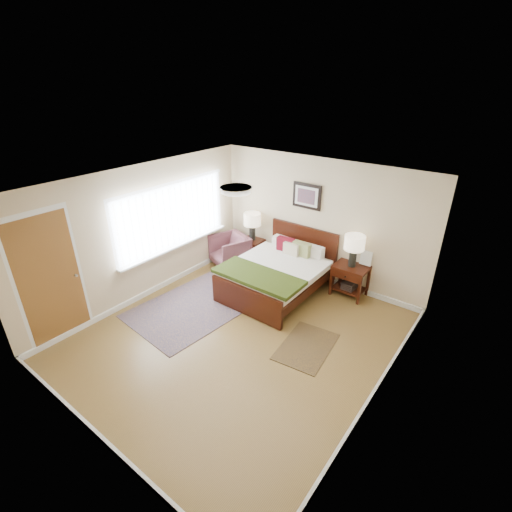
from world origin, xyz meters
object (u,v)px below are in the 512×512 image
(nightstand_left, at_px, (252,245))
(armchair, at_px, (230,251))
(lamp_right, at_px, (354,245))
(rug_persian, at_px, (194,307))
(lamp_left, at_px, (252,221))
(nightstand_right, at_px, (350,278))
(bed, at_px, (278,269))

(nightstand_left, bearing_deg, armchair, -127.52)
(lamp_right, distance_m, rug_persian, 3.15)
(nightstand_left, distance_m, rug_persian, 2.17)
(lamp_right, bearing_deg, rug_persian, -134.20)
(nightstand_left, xyz_separation_m, lamp_right, (2.36, 0.02, 0.64))
(lamp_left, xyz_separation_m, lamp_right, (2.36, 0.00, 0.08))
(nightstand_left, height_order, armchair, armchair)
(nightstand_left, bearing_deg, nightstand_right, 0.14)
(nightstand_right, height_order, rug_persian, nightstand_right)
(nightstand_left, relative_size, rug_persian, 0.24)
(nightstand_left, distance_m, lamp_right, 2.45)
(bed, height_order, nightstand_right, bed)
(rug_persian, bearing_deg, nightstand_left, 102.82)
(lamp_left, distance_m, lamp_right, 2.36)
(nightstand_left, relative_size, armchair, 0.72)
(bed, distance_m, rug_persian, 1.72)
(lamp_right, relative_size, armchair, 0.81)
(armchair, height_order, rug_persian, armchair)
(lamp_left, height_order, armchair, lamp_left)
(armchair, bearing_deg, rug_persian, -50.49)
(bed, height_order, rug_persian, bed)
(bed, xyz_separation_m, rug_persian, (-0.91, -1.38, -0.49))
(bed, xyz_separation_m, armchair, (-1.51, 0.33, -0.15))
(nightstand_left, height_order, rug_persian, nightstand_left)
(lamp_left, relative_size, lamp_right, 1.00)
(bed, bearing_deg, rug_persian, -123.34)
(bed, distance_m, nightstand_right, 1.38)
(armchair, bearing_deg, lamp_left, 73.90)
(bed, relative_size, lamp_right, 3.26)
(nightstand_right, xyz_separation_m, lamp_left, (-2.36, 0.01, 0.60))
(nightstand_left, relative_size, nightstand_right, 0.86)
(nightstand_left, height_order, lamp_right, lamp_right)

